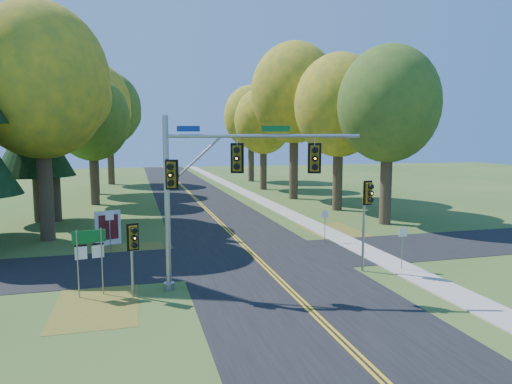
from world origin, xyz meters
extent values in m
plane|color=#2F4D1B|center=(0.00, 0.00, 0.00)|extent=(160.00, 160.00, 0.00)
cube|color=black|center=(0.00, 0.00, 0.01)|extent=(8.00, 160.00, 0.02)
cube|color=black|center=(0.00, 2.00, 0.01)|extent=(60.00, 6.00, 0.02)
cube|color=gold|center=(-0.10, 0.00, 0.03)|extent=(0.10, 160.00, 0.01)
cube|color=gold|center=(0.10, 0.00, 0.03)|extent=(0.10, 160.00, 0.01)
cube|color=#9E998E|center=(6.20, 0.00, 0.03)|extent=(1.60, 160.00, 0.06)
cube|color=brown|center=(-6.50, 4.00, 0.01)|extent=(4.00, 6.00, 0.00)
cube|color=brown|center=(6.80, 6.00, 0.01)|extent=(3.50, 8.00, 0.00)
cube|color=brown|center=(-7.50, -3.00, 0.01)|extent=(3.00, 5.00, 0.00)
cylinder|color=#38281C|center=(-11.20, 9.30, 3.38)|extent=(0.86, 0.86, 6.75)
ellipsoid|color=gold|center=(-11.20, 9.30, 9.55)|extent=(8.00, 8.00, 9.20)
sphere|color=gold|center=(-9.60, 10.50, 8.75)|extent=(4.80, 4.80, 4.80)
sphere|color=gold|center=(-12.60, 8.50, 10.35)|extent=(4.40, 4.40, 4.40)
cylinder|color=#38281C|center=(11.50, 8.70, 3.04)|extent=(0.83, 0.83, 6.08)
ellipsoid|color=#556E22|center=(11.50, 8.70, 8.60)|extent=(7.20, 7.20, 8.28)
sphere|color=#556E22|center=(12.94, 9.78, 7.88)|extent=(4.32, 4.32, 4.32)
sphere|color=#556E22|center=(10.24, 7.98, 9.32)|extent=(3.96, 3.96, 3.96)
cylinder|color=#38281C|center=(-11.80, 16.20, 3.71)|extent=(0.89, 0.89, 7.42)
ellipsoid|color=gold|center=(-11.80, 16.20, 10.43)|extent=(8.60, 8.60, 9.89)
sphere|color=gold|center=(-10.08, 17.49, 9.57)|extent=(5.16, 5.16, 5.16)
sphere|color=gold|center=(-13.30, 15.34, 11.29)|extent=(4.73, 4.73, 4.73)
cylinder|color=#38281C|center=(10.90, 15.50, 3.15)|extent=(0.84, 0.84, 6.30)
ellipsoid|color=gold|center=(10.90, 15.50, 8.96)|extent=(7.60, 7.60, 8.74)
sphere|color=gold|center=(12.42, 16.64, 8.20)|extent=(4.56, 4.56, 4.56)
sphere|color=gold|center=(9.57, 14.74, 9.72)|extent=(4.18, 4.18, 4.18)
cylinder|color=#38281C|center=(-9.60, 24.40, 2.81)|extent=(0.81, 0.81, 5.62)
ellipsoid|color=#556E22|center=(-9.60, 24.40, 8.00)|extent=(6.80, 6.80, 7.82)
sphere|color=#556E22|center=(-8.24, 25.42, 7.33)|extent=(4.08, 4.08, 4.08)
sphere|color=#556E22|center=(-10.79, 23.72, 8.69)|extent=(3.74, 3.74, 3.74)
cylinder|color=#38281C|center=(9.80, 23.60, 3.83)|extent=(0.90, 0.90, 7.65)
ellipsoid|color=gold|center=(9.80, 23.60, 10.73)|extent=(8.80, 8.80, 10.12)
sphere|color=gold|center=(11.56, 24.92, 9.85)|extent=(5.28, 5.28, 5.28)
sphere|color=gold|center=(8.26, 22.72, 11.61)|extent=(4.84, 4.84, 4.84)
cylinder|color=#38281C|center=(-10.20, 33.10, 3.49)|extent=(0.87, 0.87, 6.98)
ellipsoid|color=gold|center=(-10.20, 33.10, 9.85)|extent=(8.20, 8.20, 9.43)
sphere|color=gold|center=(-8.56, 34.33, 9.03)|extent=(4.92, 4.92, 4.92)
sphere|color=gold|center=(-11.63, 32.28, 10.67)|extent=(4.51, 4.51, 4.51)
cylinder|color=#38281C|center=(9.20, 32.80, 2.93)|extent=(0.82, 0.82, 5.85)
ellipsoid|color=gold|center=(9.20, 32.80, 8.30)|extent=(7.00, 7.00, 8.05)
sphere|color=gold|center=(10.60, 33.85, 7.60)|extent=(4.20, 4.20, 4.20)
sphere|color=gold|center=(7.97, 32.10, 9.00)|extent=(3.85, 3.85, 3.85)
cylinder|color=#38281C|center=(-9.00, 44.00, 3.60)|extent=(0.88, 0.88, 7.20)
ellipsoid|color=#556E22|center=(-9.00, 44.00, 10.14)|extent=(8.40, 8.40, 9.66)
sphere|color=#556E22|center=(-7.32, 45.26, 9.30)|extent=(5.04, 5.04, 5.04)
sphere|color=#556E22|center=(-10.47, 43.16, 10.98)|extent=(4.62, 4.62, 4.62)
cylinder|color=#38281C|center=(10.40, 43.50, 3.26)|extent=(0.85, 0.85, 6.53)
ellipsoid|color=gold|center=(10.40, 43.50, 9.26)|extent=(7.80, 7.80, 8.97)
sphere|color=gold|center=(11.96, 44.67, 8.47)|extent=(4.68, 4.68, 4.68)
sphere|color=gold|center=(9.04, 42.72, 10.04)|extent=(4.29, 4.29, 4.29)
cylinder|color=#38281C|center=(-13.00, 16.00, 1.71)|extent=(0.50, 0.50, 3.42)
cone|color=black|center=(-13.00, 16.00, 6.15)|extent=(5.60, 5.60, 5.45)
cone|color=black|center=(-13.00, 16.00, 10.04)|extent=(4.57, 4.57, 5.45)
cone|color=black|center=(-13.00, 16.00, 13.94)|extent=(3.55, 3.55, 5.45)
cylinder|color=#979B9F|center=(-4.75, -2.00, 3.54)|extent=(0.22, 0.22, 7.08)
cylinder|color=#979B9F|center=(-4.75, -2.00, 0.15)|extent=(0.44, 0.44, 0.30)
cylinder|color=#979B9F|center=(-1.14, -3.14, 6.27)|extent=(7.27, 2.41, 0.14)
cylinder|color=#979B9F|center=(-3.69, -2.33, 5.26)|extent=(2.21, 0.77, 2.09)
cylinder|color=#979B9F|center=(-2.05, -2.85, 6.09)|extent=(0.04, 0.04, 0.36)
cube|color=#72590C|center=(-2.05, -2.85, 5.40)|extent=(0.42, 0.39, 1.01)
cube|color=black|center=(-2.05, -2.85, 5.40)|extent=(0.51, 0.19, 1.19)
sphere|color=orange|center=(-2.12, -3.07, 5.40)|extent=(0.18, 0.18, 0.18)
cylinder|color=black|center=(-2.12, -3.07, 5.72)|extent=(0.28, 0.23, 0.24)
cylinder|color=black|center=(-2.12, -3.07, 5.40)|extent=(0.28, 0.23, 0.24)
cylinder|color=black|center=(-2.12, -3.07, 5.07)|extent=(0.28, 0.23, 0.24)
cylinder|color=#979B9F|center=(0.84, -3.76, 6.09)|extent=(0.04, 0.04, 0.36)
cube|color=#72590C|center=(0.84, -3.76, 5.40)|extent=(0.42, 0.39, 1.01)
cube|color=black|center=(0.84, -3.76, 5.40)|extent=(0.51, 0.19, 1.19)
sphere|color=orange|center=(0.77, -3.98, 5.40)|extent=(0.18, 0.18, 0.18)
cylinder|color=black|center=(0.77, -3.98, 5.72)|extent=(0.28, 0.23, 0.24)
cylinder|color=black|center=(0.77, -3.98, 5.40)|extent=(0.28, 0.23, 0.24)
cylinder|color=black|center=(0.77, -3.98, 5.07)|extent=(0.28, 0.23, 0.24)
cube|color=#72590C|center=(-4.56, -2.22, 4.75)|extent=(0.42, 0.39, 1.01)
cube|color=black|center=(-4.56, -2.22, 4.75)|extent=(0.51, 0.19, 1.19)
sphere|color=orange|center=(-4.63, -2.44, 4.75)|extent=(0.18, 0.18, 0.18)
cylinder|color=black|center=(-4.63, -2.44, 5.07)|extent=(0.28, 0.23, 0.24)
cylinder|color=black|center=(-4.63, -2.44, 4.75)|extent=(0.28, 0.23, 0.24)
cylinder|color=black|center=(-4.63, -2.44, 4.43)|extent=(0.28, 0.23, 0.24)
cube|color=navy|center=(-3.89, -2.27, 6.55)|extent=(0.88, 0.31, 0.22)
cube|color=#0C5926|center=(-0.61, -3.30, 6.55)|extent=(1.07, 0.37, 0.22)
cylinder|color=gray|center=(4.20, -1.64, 2.09)|extent=(0.11, 0.11, 4.19)
cube|color=#72590C|center=(4.25, -1.85, 3.71)|extent=(0.38, 0.35, 0.95)
cube|color=black|center=(4.25, -1.85, 3.71)|extent=(0.49, 0.14, 1.12)
sphere|color=orange|center=(4.29, -2.06, 3.71)|extent=(0.17, 0.17, 0.17)
cylinder|color=black|center=(4.29, -2.06, 4.02)|extent=(0.26, 0.20, 0.23)
cylinder|color=black|center=(4.29, -2.06, 3.71)|extent=(0.26, 0.20, 0.23)
cylinder|color=black|center=(4.29, -2.06, 3.41)|extent=(0.26, 0.20, 0.23)
cylinder|color=#909398|center=(-6.18, -2.45, 1.43)|extent=(0.11, 0.11, 2.86)
cube|color=#72590C|center=(-6.12, -2.64, 2.42)|extent=(0.37, 0.34, 0.90)
cube|color=black|center=(-6.12, -2.64, 2.42)|extent=(0.45, 0.16, 1.06)
sphere|color=orange|center=(-6.06, -2.84, 2.42)|extent=(0.16, 0.16, 0.16)
cylinder|color=black|center=(-6.06, -2.84, 2.70)|extent=(0.25, 0.20, 0.21)
cylinder|color=black|center=(-6.06, -2.84, 2.42)|extent=(0.25, 0.20, 0.21)
cylinder|color=black|center=(-6.06, -2.84, 2.13)|extent=(0.25, 0.20, 0.21)
cylinder|color=gray|center=(-8.21, -2.03, 1.34)|extent=(0.05, 0.05, 2.69)
cylinder|color=gray|center=(-7.33, -1.86, 1.34)|extent=(0.05, 0.05, 2.69)
cube|color=#0D5C22|center=(-7.77, -1.92, 2.38)|extent=(1.24, 0.28, 0.49)
cube|color=silver|center=(-7.77, -1.92, 2.38)|extent=(1.06, 0.21, 0.07)
cube|color=silver|center=(-8.08, -1.98, 1.75)|extent=(0.45, 0.12, 0.49)
cube|color=black|center=(-8.08, -1.98, 2.04)|extent=(0.44, 0.09, 0.09)
cube|color=silver|center=(-7.47, -1.86, 1.75)|extent=(0.45, 0.12, 0.49)
cube|color=black|center=(-7.47, -1.86, 2.04)|extent=(0.44, 0.09, 0.09)
cube|color=silver|center=(-7.56, 7.00, 1.00)|extent=(1.43, 0.66, 2.00)
cube|color=maroon|center=(-7.53, 6.89, 1.06)|extent=(1.06, 0.38, 1.45)
cube|color=silver|center=(-8.09, 6.82, 0.17)|extent=(0.11, 0.11, 0.33)
cube|color=silver|center=(-7.04, 7.18, 0.17)|extent=(0.11, 0.11, 0.33)
cylinder|color=gray|center=(4.87, 4.28, 0.99)|extent=(0.04, 0.04, 1.98)
cube|color=white|center=(4.87, 4.26, 1.71)|extent=(0.37, 0.14, 0.40)
cylinder|color=gray|center=(6.05, -1.99, 1.06)|extent=(0.05, 0.05, 2.13)
cube|color=silver|center=(6.05, -2.01, 1.84)|extent=(0.41, 0.05, 0.44)
cylinder|color=gray|center=(-7.37, 5.25, 1.16)|extent=(0.05, 0.05, 2.31)
cube|color=silver|center=(-7.36, 5.23, 2.00)|extent=(0.44, 0.13, 0.47)
camera|label=1|loc=(-5.99, -20.41, 6.17)|focal=32.00mm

